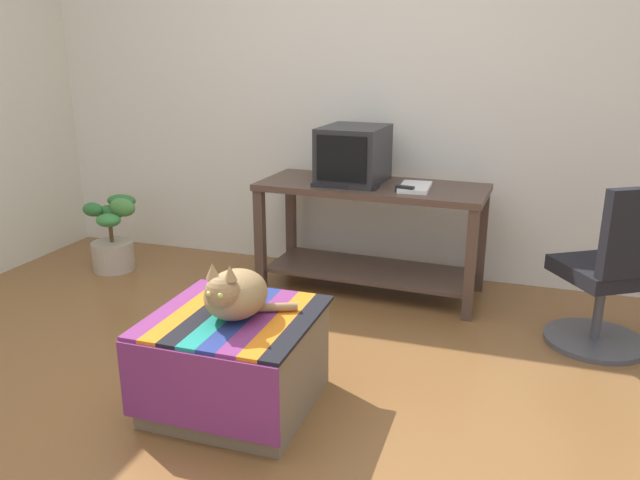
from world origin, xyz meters
TOP-DOWN VIEW (x-y plane):
  - ground_plane at (0.00, 0.00)m, footprint 14.00×14.00m
  - back_wall at (0.00, 2.05)m, footprint 8.00×0.10m
  - desk at (0.17, 1.60)m, footprint 1.43×0.64m
  - tv_monitor at (0.04, 1.63)m, footprint 0.40×0.49m
  - keyboard at (0.03, 1.48)m, footprint 0.40×0.16m
  - book at (0.45, 1.54)m, footprint 0.19×0.30m
  - ottoman_with_blanket at (-0.06, 0.08)m, footprint 0.68×0.68m
  - cat at (-0.03, 0.06)m, footprint 0.36×0.35m
  - potted_plant at (-1.64, 1.41)m, footprint 0.37×0.33m
  - office_chair at (1.53, 1.18)m, footprint 0.58×0.58m
  - stapler at (0.41, 1.43)m, footprint 0.11×0.06m

SIDE VIEW (x-z plane):
  - ground_plane at x=0.00m, z-range 0.00..0.00m
  - ottoman_with_blanket at x=-0.06m, z-range 0.00..0.43m
  - potted_plant at x=-1.64m, z-range -0.03..0.50m
  - office_chair at x=1.53m, z-range -0.06..0.83m
  - desk at x=0.17m, z-range 0.13..0.83m
  - cat at x=-0.03m, z-range 0.40..0.68m
  - keyboard at x=0.03m, z-range 0.70..0.73m
  - book at x=0.45m, z-range 0.70..0.73m
  - stapler at x=0.41m, z-range 0.70..0.74m
  - tv_monitor at x=0.04m, z-range 0.70..1.04m
  - back_wall at x=0.00m, z-range 0.00..2.60m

